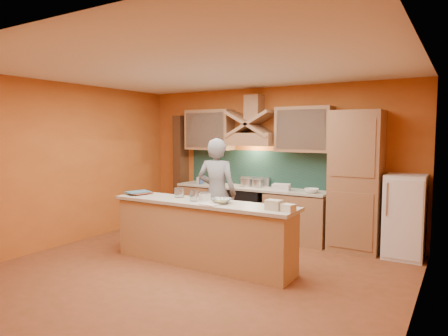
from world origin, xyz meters
The scene contains 36 objects.
floor centered at (0.00, 0.00, 0.00)m, with size 5.50×5.00×0.01m, color brown.
ceiling centered at (0.00, 0.00, 2.80)m, with size 5.50×5.00×0.01m, color white.
wall_back centered at (0.00, 2.50, 1.40)m, with size 5.50×0.02×2.80m, color #BF6125.
wall_front centered at (0.00, -2.50, 1.40)m, with size 5.50×0.02×2.80m, color #BF6125.
wall_left centered at (-2.75, 0.00, 1.40)m, with size 0.02×5.00×2.80m, color #BF6125.
wall_right centered at (2.75, 0.00, 1.40)m, with size 0.02×5.00×2.80m, color #BF6125.
base_cabinet_left centered at (-1.25, 2.20, 0.43)m, with size 1.10×0.60×0.86m, color #9D6C47.
base_cabinet_right centered at (0.65, 2.20, 0.43)m, with size 1.10×0.60×0.86m, color #9D6C47.
counter_top centered at (-0.30, 2.20, 0.90)m, with size 3.00×0.62×0.04m, color beige.
stove centered at (-0.30, 2.20, 0.45)m, with size 0.60×0.58×0.90m, color black.
backsplash centered at (-0.30, 2.48, 1.25)m, with size 3.00×0.03×0.70m, color #17322C.
range_hood centered at (-0.30, 2.25, 1.82)m, with size 0.92×0.50×0.24m, color #9D6C47.
hood_chimney centered at (-0.30, 2.35, 2.40)m, with size 0.30×0.30×0.50m, color #9D6C47.
upper_cabinet_left centered at (-1.30, 2.33, 2.00)m, with size 1.00×0.35×0.80m, color #9D6C47.
upper_cabinet_right centered at (0.70, 2.33, 2.00)m, with size 1.00×0.35×0.80m, color #9D6C47.
pantry_column centered at (1.65, 2.20, 1.15)m, with size 0.80×0.60×2.30m, color #9D6C47.
fridge centered at (2.40, 2.20, 0.65)m, with size 0.58×0.60×1.30m, color white.
trim_column_left centered at (-2.05, 2.35, 1.15)m, with size 0.20×0.30×2.30m, color #472816.
island_body centered at (-0.10, 0.30, 0.44)m, with size 2.80×0.55×0.88m, color tan.
island_top centered at (-0.10, 0.30, 0.92)m, with size 2.90×0.62×0.05m, color beige.
person centered at (-0.38, 1.15, 0.93)m, with size 0.68×0.44×1.85m, color gray.
pot_large centered at (-0.39, 2.21, 0.98)m, with size 0.22×0.22×0.17m, color silver.
pot_small centered at (-0.16, 2.22, 0.98)m, with size 0.20×0.20×0.15m, color silver.
soap_bottle_a centered at (-1.41, 2.12, 1.02)m, with size 0.09×0.09×0.20m, color beige.
soap_bottle_b centered at (-1.32, 2.05, 1.04)m, with size 0.10×0.10×0.25m, color #314C87.
bowl_back centered at (0.95, 2.06, 0.96)m, with size 0.24×0.24×0.08m, color white.
dish_rack centered at (0.37, 2.12, 0.97)m, with size 0.30×0.24×0.11m, color silver.
book_lower centered at (-1.44, 0.35, 0.96)m, with size 0.25×0.34×0.03m, color #AE583E.
book_upper centered at (-1.48, 0.34, 0.98)m, with size 0.26×0.35×0.03m, color teal.
jar_large centered at (-0.60, 0.40, 1.02)m, with size 0.15×0.15×0.14m, color silver.
jar_small centered at (-0.21, 0.24, 1.02)m, with size 0.11×0.11×0.15m, color silver.
kitchen_scale centered at (-0.10, 0.37, 1.00)m, with size 0.13×0.13×0.11m, color white.
mixing_bowl centered at (0.24, 0.29, 0.98)m, with size 0.29×0.29×0.07m, color white.
cloth centered at (0.17, 0.09, 0.95)m, with size 0.24×0.18×0.02m, color beige.
grocery_bag_a centered at (1.07, 0.23, 1.01)m, with size 0.20×0.16×0.13m, color beige.
grocery_bag_b centered at (1.28, 0.21, 0.99)m, with size 0.16×0.13×0.10m, color beige.
Camera 1 is at (3.16, -4.46, 1.94)m, focal length 32.00 mm.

